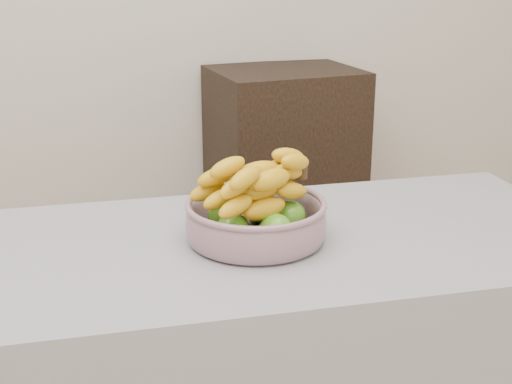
% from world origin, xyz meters
% --- Properties ---
extents(cabinet, '(0.61, 0.52, 1.00)m').
position_xyz_m(cabinet, '(0.77, 1.78, 0.50)').
color(cabinet, black).
rests_on(cabinet, ground).
extents(fruit_bowl, '(0.28, 0.28, 0.16)m').
position_xyz_m(fruit_bowl, '(0.31, 0.36, 0.95)').
color(fruit_bowl, '#9097AD').
rests_on(fruit_bowl, counter).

